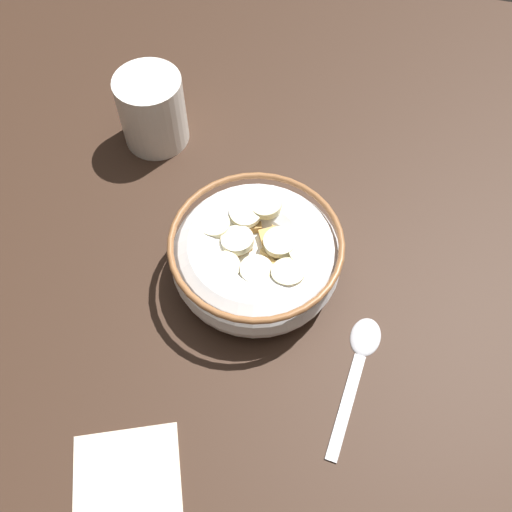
# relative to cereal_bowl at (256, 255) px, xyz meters

# --- Properties ---
(ground_plane) EXTENTS (0.96, 0.96, 0.02)m
(ground_plane) POSITION_rel_cereal_bowl_xyz_m (-0.00, 0.00, -0.04)
(ground_plane) COLOR #332116
(cereal_bowl) EXTENTS (0.16, 0.16, 0.06)m
(cereal_bowl) POSITION_rel_cereal_bowl_xyz_m (0.00, 0.00, 0.00)
(cereal_bowl) COLOR white
(cereal_bowl) RESTS_ON ground_plane
(spoon) EXTENTS (0.13, 0.03, 0.01)m
(spoon) POSITION_rel_cereal_bowl_xyz_m (-0.06, -0.11, -0.03)
(spoon) COLOR #B7B7BC
(spoon) RESTS_ON ground_plane
(coffee_mug) EXTENTS (0.10, 0.07, 0.08)m
(coffee_mug) POSITION_rel_cereal_bowl_xyz_m (0.15, 0.15, 0.01)
(coffee_mug) COLOR white
(coffee_mug) RESTS_ON ground_plane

